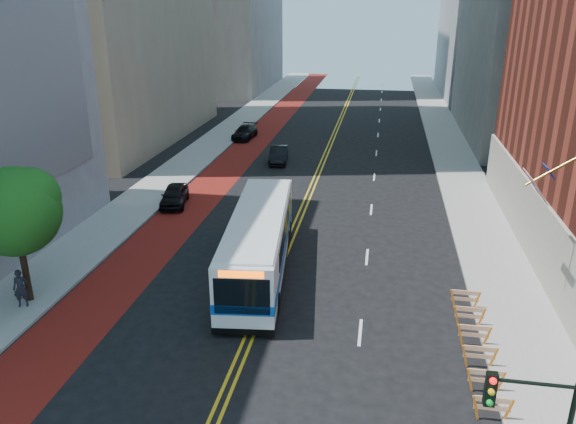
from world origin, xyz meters
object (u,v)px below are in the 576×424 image
Objects in this scene: street_tree at (16,208)px; transit_bus at (259,242)px; car_c at (245,132)px; pedestrian at (21,288)px; car_a at (174,195)px; car_b at (279,155)px.

street_tree reaches higher than transit_bus.
car_c is at bearing 99.24° from transit_bus.
pedestrian is (-10.34, -5.65, -0.73)m from transit_bus.
transit_bus is 12.81m from car_a.
car_b is at bearing 91.93° from transit_bus.
car_c is (0.00, 21.23, -0.04)m from car_a.
street_tree is at bearing -108.57° from car_a.
street_tree is 3.88m from pedestrian.
car_a is (-8.40, 9.61, -1.10)m from transit_bus.
transit_bus reaches higher than pedestrian.
pedestrian is (-1.93, -36.49, 0.41)m from car_c.
pedestrian is (-7.25, -27.80, 0.37)m from car_b.
transit_bus is 6.86× the size of pedestrian.
car_b is 28.73m from pedestrian.
pedestrian is (-1.93, -15.26, 0.37)m from car_a.
street_tree is 0.52× the size of transit_bus.
car_a is 2.24× the size of pedestrian.
street_tree is 1.52× the size of car_b.
pedestrian reaches higher than car_c.
transit_bus is 2.76× the size of car_c.
car_a is at bearing -119.68° from car_b.
pedestrian is at bearing -108.20° from car_a.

